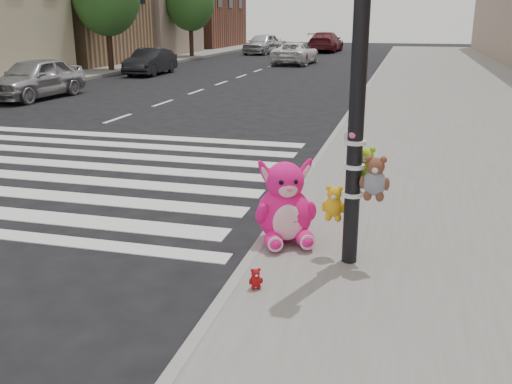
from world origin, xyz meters
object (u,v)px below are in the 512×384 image
(signal_pole, at_px, (359,113))
(red_teddy, at_px, (256,279))
(pink_bunny, at_px, (285,208))
(car_white_near, at_px, (295,53))
(car_silver_far, at_px, (35,78))
(car_dark_far, at_px, (150,62))

(signal_pole, xyz_separation_m, red_teddy, (-0.83, -0.91, -1.49))
(pink_bunny, relative_size, car_white_near, 0.23)
(red_teddy, relative_size, car_silver_far, 0.05)
(red_teddy, relative_size, car_dark_far, 0.06)
(pink_bunny, relative_size, red_teddy, 4.72)
(car_silver_far, height_order, car_dark_far, car_silver_far)
(signal_pole, distance_m, car_silver_far, 16.17)
(car_dark_far, distance_m, car_white_near, 9.66)
(signal_pole, relative_size, pink_bunny, 3.98)
(signal_pole, bearing_deg, car_silver_far, 136.49)
(pink_bunny, distance_m, car_silver_far, 15.31)
(signal_pole, bearing_deg, pink_bunny, 156.46)
(pink_bunny, height_order, red_teddy, pink_bunny)
(car_dark_far, bearing_deg, red_teddy, -64.03)
(pink_bunny, relative_size, car_dark_far, 0.27)
(car_silver_far, relative_size, car_dark_far, 1.07)
(car_silver_far, distance_m, car_white_near, 17.60)
(car_silver_far, height_order, car_white_near, car_silver_far)
(red_teddy, height_order, car_silver_far, car_silver_far)
(signal_pole, height_order, pink_bunny, signal_pole)
(car_dark_far, bearing_deg, car_silver_far, -92.47)
(signal_pole, height_order, car_dark_far, signal_pole)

